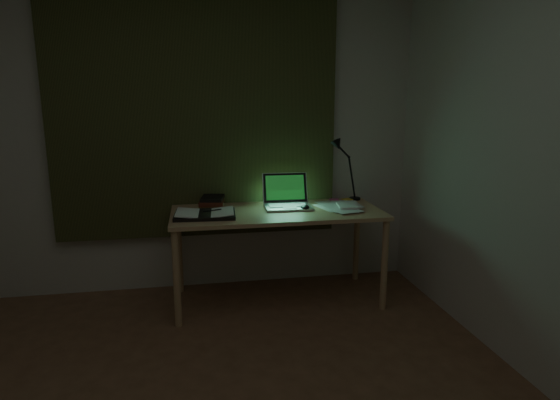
# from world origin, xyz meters

# --- Properties ---
(wall_back) EXTENTS (3.50, 0.00, 2.50)m
(wall_back) POSITION_xyz_m (0.00, 2.00, 1.25)
(wall_back) COLOR beige
(wall_back) RESTS_ON ground
(curtain) EXTENTS (2.20, 0.06, 2.00)m
(curtain) POSITION_xyz_m (0.00, 1.96, 1.45)
(curtain) COLOR #32361B
(curtain) RESTS_ON wall_back
(desk) EXTENTS (1.56, 0.68, 0.71)m
(desk) POSITION_xyz_m (0.57, 1.58, 0.36)
(desk) COLOR tan
(desk) RESTS_ON floor
(laptop) EXTENTS (0.37, 0.41, 0.26)m
(laptop) POSITION_xyz_m (0.67, 1.65, 0.84)
(laptop) COLOR silver
(laptop) RESTS_ON desk
(open_textbook) EXTENTS (0.44, 0.33, 0.04)m
(open_textbook) POSITION_xyz_m (0.03, 1.50, 0.73)
(open_textbook) COLOR white
(open_textbook) RESTS_ON desk
(book_stack) EXTENTS (0.21, 0.24, 0.09)m
(book_stack) POSITION_xyz_m (0.09, 1.79, 0.76)
(book_stack) COLOR white
(book_stack) RESTS_ON desk
(loose_papers) EXTENTS (0.37, 0.38, 0.02)m
(loose_papers) POSITION_xyz_m (1.07, 1.60, 0.72)
(loose_papers) COLOR white
(loose_papers) RESTS_ON desk
(mouse) EXTENTS (0.07, 0.11, 0.04)m
(mouse) POSITION_xyz_m (0.78, 1.57, 0.73)
(mouse) COLOR black
(mouse) RESTS_ON desk
(sticky_yellow) EXTENTS (0.09, 0.09, 0.01)m
(sticky_yellow) POSITION_xyz_m (1.20, 1.82, 0.72)
(sticky_yellow) COLOR yellow
(sticky_yellow) RESTS_ON desk
(sticky_pink) EXTENTS (0.09, 0.09, 0.02)m
(sticky_pink) POSITION_xyz_m (1.08, 1.82, 0.72)
(sticky_pink) COLOR #E559A2
(sticky_pink) RESTS_ON desk
(desk_lamp) EXTENTS (0.37, 0.32, 0.50)m
(desk_lamp) POSITION_xyz_m (1.27, 1.85, 0.96)
(desk_lamp) COLOR black
(desk_lamp) RESTS_ON desk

